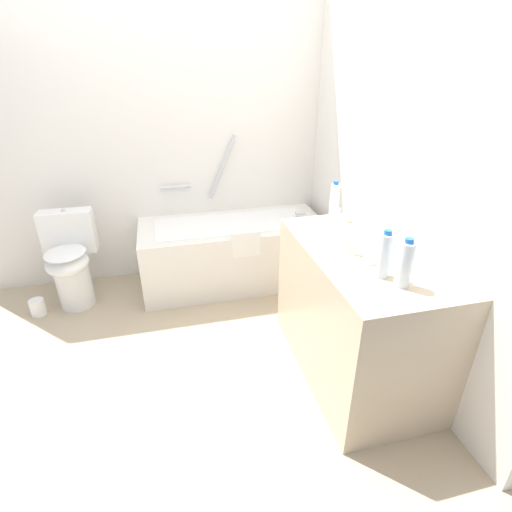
% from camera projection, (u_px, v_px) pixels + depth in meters
% --- Properties ---
extents(ground_plane, '(3.81, 3.81, 0.00)m').
position_uv_depth(ground_plane, '(174.00, 350.00, 2.68)').
color(ground_plane, tan).
extents(wall_back_tiled, '(3.21, 0.10, 2.40)m').
position_uv_depth(wall_back_tiled, '(151.00, 137.00, 3.18)').
color(wall_back_tiled, white).
rests_on(wall_back_tiled, ground_plane).
extents(wall_right_mirror, '(0.10, 2.71, 2.40)m').
position_uv_depth(wall_right_mirror, '(393.00, 162.00, 2.45)').
color(wall_right_mirror, white).
rests_on(wall_right_mirror, ground_plane).
extents(bathtub, '(1.53, 0.66, 1.20)m').
position_uv_depth(bathtub, '(233.00, 250.00, 3.39)').
color(bathtub, silver).
rests_on(bathtub, ground_plane).
extents(toilet, '(0.40, 0.47, 0.74)m').
position_uv_depth(toilet, '(70.00, 261.00, 3.05)').
color(toilet, white).
rests_on(toilet, ground_plane).
extents(vanity_counter, '(0.63, 1.15, 0.83)m').
position_uv_depth(vanity_counter, '(357.00, 313.00, 2.35)').
color(vanity_counter, tan).
rests_on(vanity_counter, ground_plane).
extents(sink_basin, '(0.28, 0.28, 0.07)m').
position_uv_depth(sink_basin, '(357.00, 239.00, 2.23)').
color(sink_basin, white).
rests_on(sink_basin, vanity_counter).
extents(sink_faucet, '(0.10, 0.15, 0.07)m').
position_uv_depth(sink_faucet, '(385.00, 237.00, 2.26)').
color(sink_faucet, silver).
rests_on(sink_faucet, vanity_counter).
extents(water_bottle_0, '(0.07, 0.07, 0.24)m').
position_uv_depth(water_bottle_0, '(384.00, 255.00, 1.87)').
color(water_bottle_0, silver).
rests_on(water_bottle_0, vanity_counter).
extents(water_bottle_1, '(0.06, 0.06, 0.26)m').
position_uv_depth(water_bottle_1, '(334.00, 202.00, 2.53)').
color(water_bottle_1, silver).
rests_on(water_bottle_1, vanity_counter).
extents(water_bottle_2, '(0.07, 0.07, 0.24)m').
position_uv_depth(water_bottle_2, '(405.00, 264.00, 1.79)').
color(water_bottle_2, silver).
rests_on(water_bottle_2, vanity_counter).
extents(drinking_glass_0, '(0.08, 0.08, 0.08)m').
position_uv_depth(drinking_glass_0, '(371.00, 255.00, 2.03)').
color(drinking_glass_0, white).
rests_on(drinking_glass_0, vanity_counter).
extents(drinking_glass_1, '(0.07, 0.07, 0.10)m').
position_uv_depth(drinking_glass_1, '(335.00, 217.00, 2.49)').
color(drinking_glass_1, white).
rests_on(drinking_glass_1, vanity_counter).
extents(drinking_glass_2, '(0.07, 0.07, 0.08)m').
position_uv_depth(drinking_glass_2, '(340.00, 225.00, 2.39)').
color(drinking_glass_2, white).
rests_on(drinking_glass_2, vanity_counter).
extents(toilet_paper_roll, '(0.11, 0.11, 0.13)m').
position_uv_depth(toilet_paper_roll, '(38.00, 307.00, 3.02)').
color(toilet_paper_roll, white).
rests_on(toilet_paper_roll, ground_plane).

